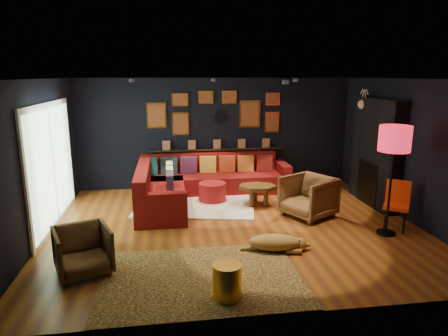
{
  "coord_description": "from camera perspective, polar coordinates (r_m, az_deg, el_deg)",
  "views": [
    {
      "loc": [
        -1.16,
        -6.67,
        2.67
      ],
      "look_at": [
        -0.17,
        0.3,
        1.02
      ],
      "focal_mm": 32.0,
      "sensor_mm": 36.0,
      "label": 1
    }
  ],
  "objects": [
    {
      "name": "floor",
      "position": [
        7.27,
        1.65,
        -8.34
      ],
      "size": [
        6.5,
        6.5,
        0.0
      ],
      "primitive_type": "plane",
      "color": "#92541B",
      "rests_on": "ground"
    },
    {
      "name": "room_walls",
      "position": [
        6.85,
        1.74,
        4.16
      ],
      "size": [
        6.5,
        6.5,
        6.5
      ],
      "color": "black",
      "rests_on": "ground"
    },
    {
      "name": "sectional",
      "position": [
        8.81,
        -4.27,
        -2.29
      ],
      "size": [
        3.41,
        2.69,
        0.86
      ],
      "color": "maroon",
      "rests_on": "ground"
    },
    {
      "name": "ledge",
      "position": [
        9.58,
        -1.02,
        2.67
      ],
      "size": [
        3.2,
        0.12,
        0.04
      ],
      "primitive_type": "cube",
      "color": "black",
      "rests_on": "room_walls"
    },
    {
      "name": "gallery_wall",
      "position": [
        9.49,
        -1.15,
        7.99
      ],
      "size": [
        3.15,
        0.04,
        1.02
      ],
      "color": "gold",
      "rests_on": "room_walls"
    },
    {
      "name": "sunburst_mirror",
      "position": [
        9.52,
        -0.47,
        7.35
      ],
      "size": [
        0.47,
        0.16,
        0.47
      ],
      "color": "silver",
      "rests_on": "room_walls"
    },
    {
      "name": "fireplace",
      "position": [
        8.83,
        20.85,
        1.58
      ],
      "size": [
        0.31,
        1.6,
        2.2
      ],
      "color": "black",
      "rests_on": "ground"
    },
    {
      "name": "deer_head",
      "position": [
        9.16,
        20.13,
        8.54
      ],
      "size": [
        0.5,
        0.28,
        0.45
      ],
      "color": "white",
      "rests_on": "fireplace"
    },
    {
      "name": "sliding_door",
      "position": [
        7.71,
        -23.38,
        0.37
      ],
      "size": [
        0.06,
        2.8,
        2.2
      ],
      "color": "white",
      "rests_on": "ground"
    },
    {
      "name": "ceiling_spots",
      "position": [
        7.56,
        0.73,
        12.37
      ],
      "size": [
        3.3,
        2.5,
        0.06
      ],
      "color": "black",
      "rests_on": "room_walls"
    },
    {
      "name": "shag_rug",
      "position": [
        8.41,
        -4.01,
        -5.21
      ],
      "size": [
        2.68,
        2.16,
        0.03
      ],
      "primitive_type": "cube",
      "rotation": [
        0.0,
        0.0,
        -0.19
      ],
      "color": "white",
      "rests_on": "ground"
    },
    {
      "name": "leopard_rug",
      "position": [
        5.56,
        -3.26,
        -15.42
      ],
      "size": [
        2.68,
        1.92,
        0.02
      ],
      "primitive_type": "cube",
      "rotation": [
        0.0,
        0.0,
        0.01
      ],
      "color": "tan",
      "rests_on": "ground"
    },
    {
      "name": "coffee_table",
      "position": [
        8.32,
        4.79,
        -3.01
      ],
      "size": [
        0.86,
        0.69,
        0.4
      ],
      "rotation": [
        0.0,
        0.0,
        -0.11
      ],
      "color": "brown",
      "rests_on": "shag_rug"
    },
    {
      "name": "pouf",
      "position": [
        8.57,
        -1.67,
        -3.38
      ],
      "size": [
        0.59,
        0.59,
        0.38
      ],
      "primitive_type": "cylinder",
      "color": "maroon",
      "rests_on": "shag_rug"
    },
    {
      "name": "armchair_left",
      "position": [
        5.86,
        -19.54,
        -10.77
      ],
      "size": [
        0.9,
        0.87,
        0.72
      ],
      "primitive_type": "imported",
      "rotation": [
        0.0,
        0.0,
        0.37
      ],
      "color": "#A36E3A",
      "rests_on": "ground"
    },
    {
      "name": "armchair_right",
      "position": [
        7.79,
        11.95,
        -3.77
      ],
      "size": [
        1.1,
        1.12,
        0.87
      ],
      "primitive_type": "imported",
      "rotation": [
        0.0,
        0.0,
        -1.05
      ],
      "color": "#A36E3A",
      "rests_on": "ground"
    },
    {
      "name": "gold_stool",
      "position": [
        5.03,
        0.46,
        -15.9
      ],
      "size": [
        0.36,
        0.36,
        0.45
      ],
      "primitive_type": "cylinder",
      "color": "gold",
      "rests_on": "ground"
    },
    {
      "name": "orange_chair",
      "position": [
        7.65,
        23.48,
        -4.34
      ],
      "size": [
        0.57,
        0.57,
        0.86
      ],
      "rotation": [
        0.0,
        0.0,
        -0.61
      ],
      "color": "black",
      "rests_on": "ground"
    },
    {
      "name": "floor_lamp",
      "position": [
        7.08,
        23.18,
        3.32
      ],
      "size": [
        0.51,
        0.51,
        1.87
      ],
      "color": "black",
      "rests_on": "ground"
    },
    {
      "name": "dog",
      "position": [
        6.3,
        7.21,
        -10.11
      ],
      "size": [
        1.17,
        0.72,
        0.35
      ],
      "primitive_type": null,
      "rotation": [
        0.0,
        0.0,
        -0.17
      ],
      "color": "#A8773B",
      "rests_on": "leopard_rug"
    }
  ]
}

